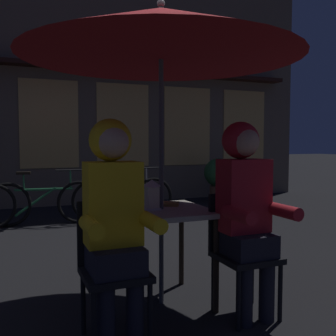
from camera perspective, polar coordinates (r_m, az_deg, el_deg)
ground_plane at (r=3.23m, az=-0.98°, el=-19.04°), size 60.00×60.00×0.00m
cafe_table at (r=3.04m, az=-0.99°, el=-7.87°), size 0.72×0.72×0.74m
patio_umbrella at (r=3.08m, az=-1.03°, el=18.96°), size 2.10×2.10×2.31m
lantern at (r=2.97m, az=-2.36°, el=-3.78°), size 0.11×0.11×0.23m
chair_left at (r=2.59m, az=-8.13°, el=-13.36°), size 0.40×0.40×0.87m
chair_right at (r=2.96m, az=10.54°, el=-11.18°), size 0.40×0.40×0.87m
person_left_hooded at (r=2.45m, az=-7.89°, el=-5.75°), size 0.45×0.56×1.40m
person_right_hooded at (r=2.85m, az=11.25°, el=-4.47°), size 0.45×0.56×1.40m
shopfront_building at (r=8.50m, az=-12.16°, el=16.18°), size 10.00×0.93×6.20m
bicycle_third at (r=6.20m, az=-17.61°, el=-4.79°), size 1.67×0.26×0.84m
bicycle_fourth at (r=6.42m, az=-6.48°, el=-4.33°), size 1.68×0.09×0.84m
book at (r=3.18m, az=-0.23°, el=-5.24°), size 0.24×0.22×0.02m
potted_plant at (r=8.21m, az=7.36°, el=-1.19°), size 0.60×0.60×0.92m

